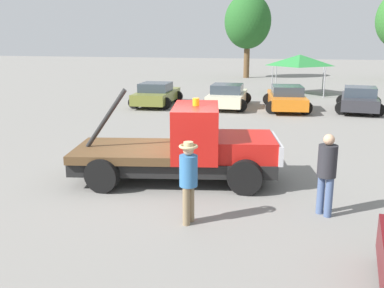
{
  "coord_description": "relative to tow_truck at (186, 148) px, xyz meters",
  "views": [
    {
      "loc": [
        3.4,
        -10.68,
        3.75
      ],
      "look_at": [
        0.5,
        0.0,
        1.05
      ],
      "focal_mm": 40.0,
      "sensor_mm": 36.0,
      "label": 1
    }
  ],
  "objects": [
    {
      "name": "ground_plane",
      "position": [
        -0.32,
        -0.07,
        -0.9
      ],
      "size": [
        160.0,
        160.0,
        0.0
      ],
      "primitive_type": "plane",
      "color": "gray"
    },
    {
      "name": "tow_truck",
      "position": [
        0.0,
        0.0,
        0.0
      ],
      "size": [
        5.78,
        3.22,
        2.51
      ],
      "rotation": [
        0.0,
        0.0,
        0.22
      ],
      "color": "black",
      "rests_on": "ground"
    },
    {
      "name": "person_near_truck",
      "position": [
        3.57,
        -1.52,
        0.15
      ],
      "size": [
        0.4,
        0.4,
        1.82
      ],
      "rotation": [
        0.0,
        0.0,
        3.98
      ],
      "color": "#475B84",
      "rests_on": "ground"
    },
    {
      "name": "person_at_hood",
      "position": [
        0.82,
        -2.71,
        0.14
      ],
      "size": [
        0.39,
        0.39,
        1.76
      ],
      "rotation": [
        0.0,
        0.0,
        2.96
      ],
      "color": "#847051",
      "rests_on": "ground"
    },
    {
      "name": "parked_car_olive",
      "position": [
        -5.51,
        12.92,
        -0.25
      ],
      "size": [
        2.72,
        4.73,
        1.34
      ],
      "rotation": [
        0.0,
        0.0,
        1.66
      ],
      "color": "olive",
      "rests_on": "ground"
    },
    {
      "name": "parked_car_cream",
      "position": [
        -1.33,
        13.18,
        -0.25
      ],
      "size": [
        2.67,
        4.62,
        1.34
      ],
      "rotation": [
        0.0,
        0.0,
        1.63
      ],
      "color": "beige",
      "rests_on": "ground"
    },
    {
      "name": "parked_car_orange",
      "position": [
        1.95,
        13.27,
        -0.25
      ],
      "size": [
        2.86,
        4.99,
        1.34
      ],
      "rotation": [
        0.0,
        0.0,
        1.72
      ],
      "color": "orange",
      "rests_on": "ground"
    },
    {
      "name": "parked_car_charcoal",
      "position": [
        5.77,
        13.66,
        -0.25
      ],
      "size": [
        2.62,
        4.43,
        1.34
      ],
      "rotation": [
        0.0,
        0.0,
        1.5
      ],
      "color": "#2D2D33",
      "rests_on": "ground"
    },
    {
      "name": "canopy_tent_green",
      "position": [
        2.39,
        20.59,
        1.47
      ],
      "size": [
        3.48,
        3.48,
        2.77
      ],
      "color": "#9E9EA3",
      "rests_on": "ground"
    },
    {
      "name": "tree_center",
      "position": [
        -3.13,
        33.22,
        4.62
      ],
      "size": [
        4.61,
        4.61,
        8.23
      ],
      "color": "brown",
      "rests_on": "ground"
    },
    {
      "name": "traffic_cone",
      "position": [
        -1.59,
        4.73,
        -0.65
      ],
      "size": [
        0.4,
        0.4,
        0.55
      ],
      "color": "black",
      "rests_on": "ground"
    }
  ]
}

